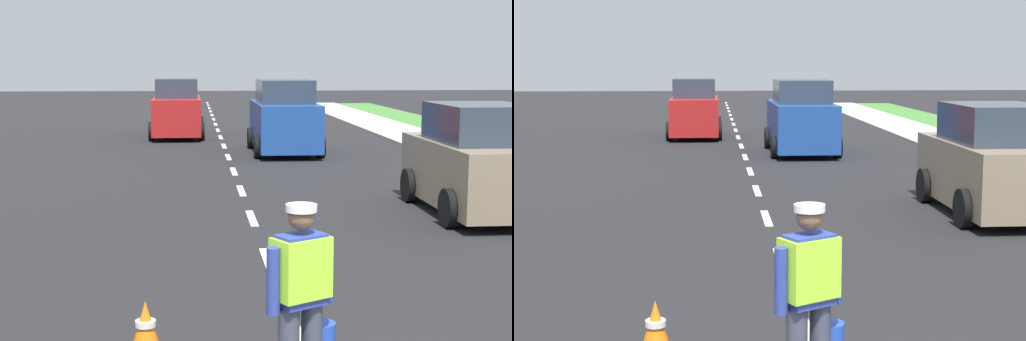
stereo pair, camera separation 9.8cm
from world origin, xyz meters
The scene contains 7 objects.
ground_plane centered at (0.00, 21.00, 0.00)m, with size 96.00×96.00×0.00m, color black.
lane_center_line centered at (0.00, 25.20, 0.00)m, with size 0.14×46.40×0.01m.
road_worker centered at (-0.16, 1.17, 0.93)m, with size 0.64×0.60×1.67m.
traffic_cone_far centered at (-1.53, 2.29, 0.26)m, with size 0.36×0.36×0.53m.
car_parked_curbside centered at (4.23, 8.85, 0.95)m, with size 2.05×3.96×2.05m.
car_outgoing_far centered at (1.78, 18.66, 1.05)m, with size 2.06×4.32×2.26m.
car_oncoming_second centered at (-1.60, 23.95, 1.01)m, with size 1.99×4.20×2.18m.
Camera 1 is at (-1.06, -4.99, 2.83)m, focal length 54.30 mm.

